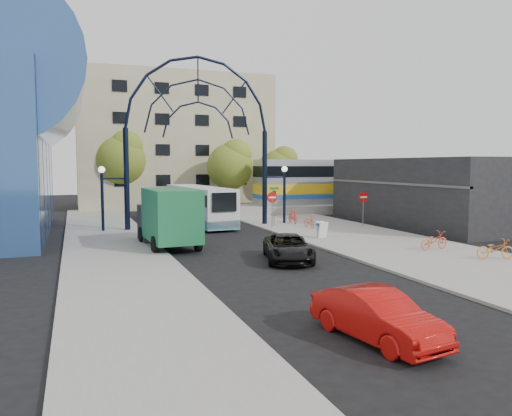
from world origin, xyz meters
name	(u,v)px	position (x,y,z in m)	size (l,w,h in m)	color
ground	(273,265)	(0.00, 0.00, 0.00)	(120.00, 120.00, 0.00)	black
sidewalk_east	(374,242)	(8.00, 4.00, 0.06)	(8.00, 56.00, 0.12)	gray
plaza_west	(114,251)	(-6.50, 6.00, 0.06)	(5.00, 50.00, 0.12)	gray
gateway_arch	(198,107)	(0.00, 14.00, 8.56)	(13.64, 0.44, 12.10)	black
stop_sign	(272,201)	(4.80, 12.00, 1.99)	(0.80, 0.07, 2.50)	slate
do_not_enter_sign	(363,201)	(11.00, 10.00, 1.98)	(0.76, 0.07, 2.48)	slate
street_name_sign	(274,198)	(5.20, 12.60, 2.13)	(0.70, 0.70, 2.80)	slate
sandwich_board	(322,228)	(5.60, 5.98, 0.74)	(0.55, 0.61, 0.99)	white
commercial_block_east	(421,192)	(16.00, 10.00, 2.50)	(6.00, 16.00, 5.00)	black
apartment_block	(172,142)	(2.00, 34.97, 7.00)	(20.00, 12.10, 14.00)	tan
train_platform	(375,206)	(20.00, 22.00, 0.40)	(32.00, 5.00, 0.80)	gray
train_car	(376,181)	(20.00, 22.00, 2.90)	(25.10, 3.05, 4.20)	#B7B7BC
tree_north_a	(231,164)	(6.12, 25.93, 4.61)	(4.48, 4.48, 7.00)	#382314
tree_north_b	(122,157)	(-3.88, 29.93, 5.27)	(5.12, 5.12, 8.00)	#382314
tree_north_c	(280,167)	(12.12, 27.93, 4.28)	(4.16, 4.16, 6.50)	#382314
city_bus	(199,205)	(0.51, 16.07, 1.50)	(3.17, 10.62, 2.88)	silver
green_truck	(168,218)	(-3.56, 6.60, 1.61)	(2.73, 6.51, 3.23)	black
black_suv	(288,248)	(1.02, 0.61, 0.63)	(2.07, 4.50, 1.25)	black
red_sedan	(377,316)	(-1.15, -9.97, 0.65)	(1.39, 3.97, 1.31)	#B80E0B
bike_near_a	(309,221)	(7.16, 10.82, 0.56)	(0.58, 1.66, 0.87)	#ED582F
bike_near_b	(293,216)	(7.13, 13.61, 0.65)	(0.50, 1.78, 1.07)	red
bike_far_a	(434,240)	(9.17, 0.31, 0.59)	(0.63, 1.80, 0.95)	#DC592C
bike_far_c	(495,249)	(10.05, -2.86, 0.59)	(0.63, 1.80, 0.95)	orange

